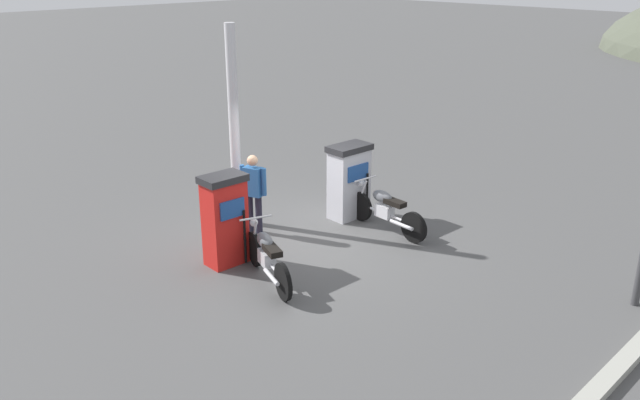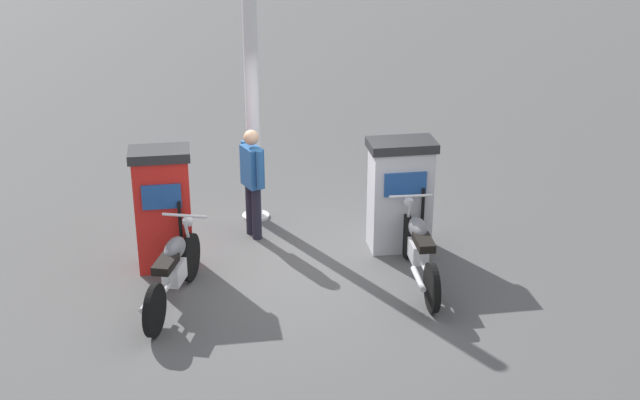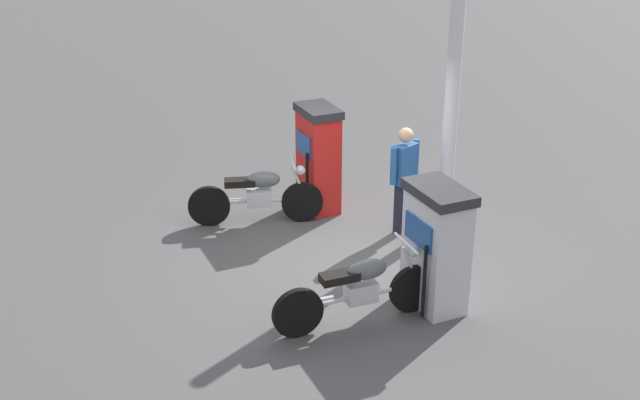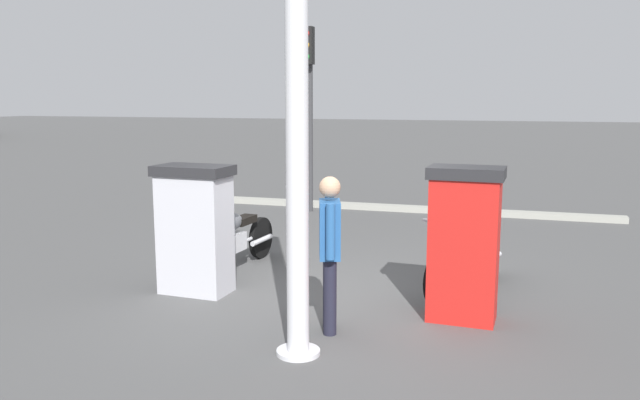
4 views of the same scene
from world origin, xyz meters
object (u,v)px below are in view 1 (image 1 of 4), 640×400
object	(u,v)px
fuel_pump_far	(349,181)
motorcycle_near_pump	(267,256)
attendant_person	(253,189)
canopy_support_pole	(234,131)
motorcycle_far_pump	(385,209)
fuel_pump_near	(225,219)

from	to	relation	value
fuel_pump_far	motorcycle_near_pump	size ratio (longest dim) A/B	0.82
attendant_person	canopy_support_pole	distance (m)	1.19
fuel_pump_far	attendant_person	bearing A→B (deg)	-111.19
fuel_pump_far	motorcycle_far_pump	xyz separation A→B (m)	(0.99, -0.03, -0.33)
motorcycle_near_pump	motorcycle_far_pump	bearing A→B (deg)	90.32
motorcycle_near_pump	fuel_pump_far	bearing A→B (deg)	108.33
motorcycle_far_pump	motorcycle_near_pump	bearing A→B (deg)	-89.68
motorcycle_near_pump	attendant_person	distance (m)	2.13
motorcycle_near_pump	canopy_support_pole	distance (m)	3.05
fuel_pump_far	canopy_support_pole	world-z (taller)	canopy_support_pole
motorcycle_far_pump	fuel_pump_far	bearing A→B (deg)	178.01
motorcycle_near_pump	canopy_support_pole	xyz separation A→B (m)	(-2.39, 1.26, 1.43)
fuel_pump_far	canopy_support_pole	xyz separation A→B (m)	(-1.38, -1.79, 1.10)
motorcycle_far_pump	canopy_support_pole	bearing A→B (deg)	-143.54
fuel_pump_near	motorcycle_near_pump	distance (m)	1.08
fuel_pump_far	canopy_support_pole	bearing A→B (deg)	-127.67
motorcycle_far_pump	attendant_person	xyz separation A→B (m)	(-1.72, -1.85, 0.44)
motorcycle_near_pump	fuel_pump_near	bearing A→B (deg)	-176.14
fuel_pump_far	canopy_support_pole	size ratio (longest dim) A/B	0.39
fuel_pump_near	fuel_pump_far	bearing A→B (deg)	90.00
attendant_person	canopy_support_pole	size ratio (longest dim) A/B	0.40
motorcycle_near_pump	attendant_person	size ratio (longest dim) A/B	1.20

